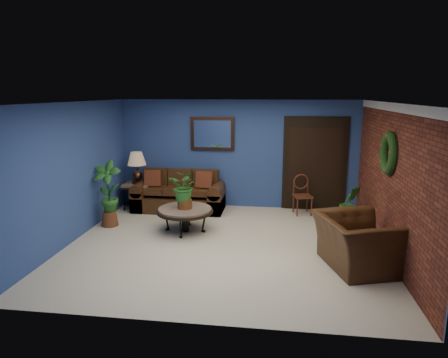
# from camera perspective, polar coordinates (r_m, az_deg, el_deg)

# --- Properties ---
(floor) EXTENTS (5.50, 5.50, 0.00)m
(floor) POSITION_cam_1_polar(r_m,az_deg,el_deg) (7.21, 0.01, -9.39)
(floor) COLOR beige
(floor) RESTS_ON ground
(wall_back) EXTENTS (5.50, 0.04, 2.50)m
(wall_back) POSITION_cam_1_polar(r_m,az_deg,el_deg) (9.29, 2.05, 3.55)
(wall_back) COLOR navy
(wall_back) RESTS_ON ground
(wall_left) EXTENTS (0.04, 5.00, 2.50)m
(wall_left) POSITION_cam_1_polar(r_m,az_deg,el_deg) (7.70, -20.72, 0.91)
(wall_left) COLOR navy
(wall_left) RESTS_ON ground
(wall_right_brick) EXTENTS (0.04, 5.00, 2.50)m
(wall_right_brick) POSITION_cam_1_polar(r_m,az_deg,el_deg) (7.04, 22.79, -0.27)
(wall_right_brick) COLOR maroon
(wall_right_brick) RESTS_ON ground
(ceiling) EXTENTS (5.50, 5.00, 0.02)m
(ceiling) POSITION_cam_1_polar(r_m,az_deg,el_deg) (6.70, 0.02, 10.88)
(ceiling) COLOR white
(ceiling) RESTS_ON wall_back
(crown_molding) EXTENTS (0.03, 5.00, 0.14)m
(crown_molding) POSITION_cam_1_polar(r_m,az_deg,el_deg) (6.89, 23.37, 9.35)
(crown_molding) COLOR white
(crown_molding) RESTS_ON wall_right_brick
(wall_mirror) EXTENTS (1.02, 0.06, 0.77)m
(wall_mirror) POSITION_cam_1_polar(r_m,az_deg,el_deg) (9.27, -1.67, 6.46)
(wall_mirror) COLOR #442817
(wall_mirror) RESTS_ON wall_back
(closet_door) EXTENTS (1.44, 0.06, 2.18)m
(closet_door) POSITION_cam_1_polar(r_m,az_deg,el_deg) (9.29, 12.83, 2.00)
(closet_door) COLOR black
(closet_door) RESTS_ON wall_back
(wreath) EXTENTS (0.16, 0.72, 0.72)m
(wreath) POSITION_cam_1_polar(r_m,az_deg,el_deg) (7.00, 22.51, 3.43)
(wreath) COLOR black
(wreath) RESTS_ON wall_right_brick
(sofa) EXTENTS (2.05, 0.89, 0.92)m
(sofa) POSITION_cam_1_polar(r_m,az_deg,el_deg) (9.30, -6.35, -2.48)
(sofa) COLOR #422513
(sofa) RESTS_ON ground
(coffee_table) EXTENTS (1.09, 1.09, 0.47)m
(coffee_table) POSITION_cam_1_polar(r_m,az_deg,el_deg) (7.78, -5.60, -4.60)
(coffee_table) COLOR #554F4A
(coffee_table) RESTS_ON ground
(end_table) EXTENTS (0.65, 0.65, 0.59)m
(end_table) POSITION_cam_1_polar(r_m,az_deg,el_deg) (9.52, -12.18, -1.41)
(end_table) COLOR #554F4A
(end_table) RESTS_ON ground
(table_lamp) EXTENTS (0.42, 0.42, 0.70)m
(table_lamp) POSITION_cam_1_polar(r_m,az_deg,el_deg) (9.40, -12.34, 2.11)
(table_lamp) COLOR #442817
(table_lamp) RESTS_ON end_table
(side_chair) EXTENTS (0.45, 0.45, 0.88)m
(side_chair) POSITION_cam_1_polar(r_m,az_deg,el_deg) (9.04, 11.08, -1.80)
(side_chair) COLOR brown
(side_chair) RESTS_ON ground
(armchair) EXTENTS (1.39, 1.50, 0.80)m
(armchair) POSITION_cam_1_polar(r_m,az_deg,el_deg) (6.55, 18.45, -8.60)
(armchair) COLOR #422513
(armchair) RESTS_ON ground
(coffee_plant) EXTENTS (0.67, 0.62, 0.75)m
(coffee_plant) POSITION_cam_1_polar(r_m,az_deg,el_deg) (7.66, -5.68, -1.24)
(coffee_plant) COLOR brown
(coffee_plant) RESTS_ON coffee_table
(floor_plant) EXTENTS (0.47, 0.41, 0.88)m
(floor_plant) POSITION_cam_1_polar(r_m,az_deg,el_deg) (8.32, 17.49, -3.61)
(floor_plant) COLOR brown
(floor_plant) RESTS_ON ground
(tall_plant) EXTENTS (0.60, 0.43, 1.34)m
(tall_plant) POSITION_cam_1_polar(r_m,az_deg,el_deg) (8.33, -16.24, -1.75)
(tall_plant) COLOR brown
(tall_plant) RESTS_ON ground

